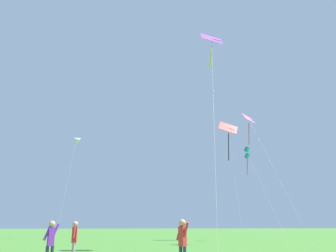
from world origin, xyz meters
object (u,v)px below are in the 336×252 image
object	(u,v)px
kite_purple_streamer	(211,45)
kite_white_distant	(76,140)
person_near_tree	(183,240)
kite_red_high	(228,135)
kite_pink_low	(250,125)
person_in_blue_jacket	(74,238)
kite_teal_box	(247,154)
person_foreground_watcher	(51,241)

from	to	relation	value
kite_purple_streamer	kite_white_distant	bearing A→B (deg)	115.04
kite_white_distant	person_near_tree	xyz separation A→B (m)	(6.87, -37.72, -12.55)
kite_red_high	kite_pink_low	xyz separation A→B (m)	(-1.52, -9.67, -1.57)
kite_red_high	person_in_blue_jacket	distance (m)	30.67
kite_red_high	kite_pink_low	size ratio (longest dim) A/B	1.19
kite_teal_box	kite_red_high	bearing A→B (deg)	123.41
kite_pink_low	person_in_blue_jacket	xyz separation A→B (m)	(-14.86, -13.59, -9.88)
kite_teal_box	kite_white_distant	bearing A→B (deg)	148.24
kite_pink_low	kite_white_distant	bearing A→B (deg)	131.14
kite_purple_streamer	person_in_blue_jacket	bearing A→B (deg)	-139.90
kite_white_distant	person_foreground_watcher	world-z (taller)	kite_white_distant
person_in_blue_jacket	person_near_tree	size ratio (longest dim) A/B	0.98
kite_pink_low	kite_teal_box	size ratio (longest dim) A/B	1.16
kite_red_high	person_foreground_watcher	size ratio (longest dim) A/B	8.26
kite_red_high	person_foreground_watcher	distance (m)	32.82
kite_teal_box	kite_pink_low	bearing A→B (deg)	-111.20
kite_red_high	person_foreground_watcher	world-z (taller)	kite_red_high
kite_white_distant	kite_teal_box	distance (m)	24.68
kite_teal_box	person_foreground_watcher	bearing A→B (deg)	-128.22
person_foreground_watcher	kite_red_high	bearing A→B (deg)	56.29
kite_purple_streamer	person_foreground_watcher	bearing A→B (deg)	-134.49
kite_red_high	kite_white_distant	bearing A→B (deg)	151.02
kite_red_high	person_near_tree	distance (m)	31.87
kite_purple_streamer	person_in_blue_jacket	xyz separation A→B (m)	(-9.28, -7.81, -14.71)
kite_red_high	kite_white_distant	world-z (taller)	kite_red_high
kite_teal_box	person_near_tree	size ratio (longest dim) A/B	5.88
kite_purple_streamer	kite_teal_box	size ratio (longest dim) A/B	1.63
kite_white_distant	kite_teal_box	xyz separation A→B (m)	(20.72, -12.83, -3.86)
kite_purple_streamer	kite_pink_low	size ratio (longest dim) A/B	1.41
kite_pink_low	kite_red_high	bearing A→B (deg)	81.05
kite_red_high	person_in_blue_jacket	bearing A→B (deg)	-125.16
kite_pink_low	kite_white_distant	size ratio (longest dim) A/B	0.85
kite_pink_low	kite_white_distant	world-z (taller)	kite_white_distant
person_foreground_watcher	kite_teal_box	bearing A→B (deg)	51.78
person_in_blue_jacket	person_near_tree	world-z (taller)	person_near_tree
kite_red_high	kite_pink_low	bearing A→B (deg)	-98.95
kite_red_high	kite_pink_low	world-z (taller)	kite_red_high
kite_white_distant	kite_purple_streamer	bearing A→B (deg)	-64.96
kite_red_high	kite_purple_streamer	size ratio (longest dim) A/B	0.84
kite_red_high	person_near_tree	world-z (taller)	kite_red_high
kite_purple_streamer	kite_teal_box	xyz separation A→B (m)	(8.51, 13.32, -6.00)
kite_purple_streamer	person_foreground_watcher	xyz separation A→B (m)	(-9.96, -10.14, -14.71)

